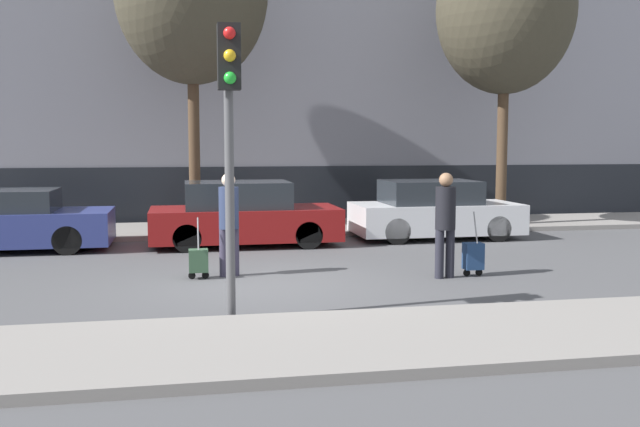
% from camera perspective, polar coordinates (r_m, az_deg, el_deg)
% --- Properties ---
extents(ground_plane, '(80.00, 80.00, 0.00)m').
position_cam_1_polar(ground_plane, '(11.67, -4.58, -5.63)').
color(ground_plane, '#4C4C4F').
extents(sidewalk_near, '(28.00, 2.50, 0.12)m').
position_cam_1_polar(sidewalk_near, '(8.04, -1.50, -10.40)').
color(sidewalk_near, gray).
rests_on(sidewalk_near, ground_plane).
extents(sidewalk_far, '(28.00, 3.00, 0.12)m').
position_cam_1_polar(sidewalk_far, '(18.55, -7.04, -1.25)').
color(sidewalk_far, gray).
rests_on(sidewalk_far, ground_plane).
extents(building_facade, '(28.00, 2.61, 11.61)m').
position_cam_1_polar(building_facade, '(22.16, -7.88, 14.74)').
color(building_facade, slate).
rests_on(building_facade, ground_plane).
extents(parked_car_0, '(4.28, 1.81, 1.30)m').
position_cam_1_polar(parked_car_0, '(16.45, -23.89, -0.62)').
color(parked_car_0, navy).
rests_on(parked_car_0, ground_plane).
extents(parked_car_1, '(4.16, 1.87, 1.43)m').
position_cam_1_polar(parked_car_1, '(15.96, -6.18, -0.17)').
color(parked_car_1, maroon).
rests_on(parked_car_1, ground_plane).
extents(parked_car_2, '(3.92, 1.85, 1.39)m').
position_cam_1_polar(parked_car_2, '(17.24, 9.10, 0.17)').
color(parked_car_2, silver).
rests_on(parked_car_2, ground_plane).
extents(pedestrian_left, '(0.34, 0.34, 1.77)m').
position_cam_1_polar(pedestrian_left, '(12.25, -7.30, -0.34)').
color(pedestrian_left, '#383347').
rests_on(pedestrian_left, ground_plane).
extents(trolley_left, '(0.34, 0.29, 1.04)m').
position_cam_1_polar(trolley_left, '(12.17, -9.70, -3.75)').
color(trolley_left, '#335138').
rests_on(trolley_left, ground_plane).
extents(pedestrian_right, '(0.35, 0.34, 1.79)m').
position_cam_1_polar(pedestrian_right, '(12.17, 10.00, -0.38)').
color(pedestrian_right, '#23232D').
rests_on(pedestrian_right, ground_plane).
extents(trolley_right, '(0.34, 0.29, 1.12)m').
position_cam_1_polar(trolley_right, '(12.52, 12.16, -3.36)').
color(trolley_right, navy).
rests_on(trolley_right, ground_plane).
extents(traffic_light, '(0.28, 0.47, 3.74)m').
position_cam_1_polar(traffic_light, '(9.03, -7.28, 8.04)').
color(traffic_light, '#515154').
rests_on(traffic_light, ground_plane).
extents(parked_bicycle, '(1.77, 0.06, 0.96)m').
position_cam_1_polar(parked_bicycle, '(18.25, -7.81, -0.01)').
color(parked_bicycle, black).
rests_on(parked_bicycle, sidewalk_far).
extents(bare_tree_near_crossing, '(3.57, 3.57, 7.80)m').
position_cam_1_polar(bare_tree_near_crossing, '(19.75, 14.62, 15.49)').
color(bare_tree_near_crossing, '#4C3826').
rests_on(bare_tree_near_crossing, sidewalk_far).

